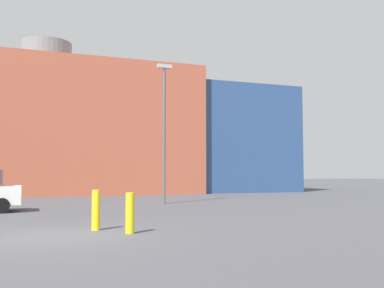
% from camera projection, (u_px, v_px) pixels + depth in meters
% --- Properties ---
extents(ground_plane, '(200.00, 200.00, 0.00)m').
position_uv_depth(ground_plane, '(53.00, 236.00, 11.57)').
color(ground_plane, '#47474C').
extents(building_backdrop, '(42.75, 10.24, 12.26)m').
position_uv_depth(building_backdrop, '(45.00, 132.00, 36.01)').
color(building_backdrop, '#B2563D').
rests_on(building_backdrop, ground_plane).
extents(bollard_yellow_0, '(0.24, 0.24, 1.10)m').
position_uv_depth(bollard_yellow_0, '(130.00, 213.00, 12.10)').
color(bollard_yellow_0, yellow).
rests_on(bollard_yellow_0, ground_plane).
extents(bollard_yellow_1, '(0.24, 0.24, 1.15)m').
position_uv_depth(bollard_yellow_1, '(96.00, 210.00, 12.81)').
color(bollard_yellow_1, yellow).
rests_on(bollard_yellow_1, ground_plane).
extents(street_lamp, '(0.80, 0.24, 7.58)m').
position_uv_depth(street_lamp, '(164.00, 124.00, 24.21)').
color(street_lamp, '#59595E').
rests_on(street_lamp, ground_plane).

